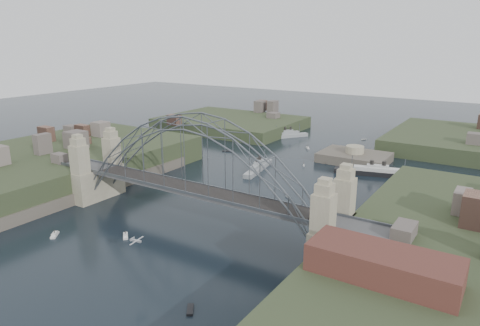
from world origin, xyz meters
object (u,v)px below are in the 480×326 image
wharf_shed (383,264)px  naval_cruiser_near (258,167)px  fort_island (354,163)px  naval_cruiser_far (288,135)px  ocean_liner (377,172)px  bridge (194,172)px

wharf_shed → naval_cruiser_near: size_ratio=1.01×
fort_island → naval_cruiser_far: bearing=148.9°
wharf_shed → naval_cruiser_far: bearing=122.7°
ocean_liner → wharf_shed: bearing=-73.9°
bridge → wharf_shed: 46.23m
bridge → naval_cruiser_far: (-23.93, 91.70, -11.37)m
naval_cruiser_far → bridge: bearing=-75.4°
ocean_liner → fort_island: bearing=134.0°
bridge → naval_cruiser_near: size_ratio=4.24×
bridge → naval_cruiser_far: bridge is taller
wharf_shed → ocean_liner: wharf_shed is taller
bridge → wharf_shed: bearing=-17.7°
bridge → naval_cruiser_near: 46.30m
naval_cruiser_near → naval_cruiser_far: naval_cruiser_far is taller
naval_cruiser_near → ocean_liner: ocean_liner is taller
bridge → ocean_liner: bearing=68.6°
bridge → fort_island: bearing=80.3°
bridge → fort_island: (12.00, 70.00, -12.66)m
ocean_liner → bridge: bearing=-111.4°
fort_island → ocean_liner: size_ratio=0.87×
wharf_shed → naval_cruiser_far: wharf_shed is taller
naval_cruiser_far → fort_island: bearing=-31.1°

